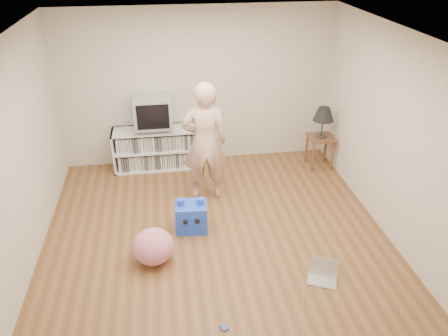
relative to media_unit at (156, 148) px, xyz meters
The scene contains 13 objects.
ground 2.20m from the media_unit, 69.83° to the right, with size 4.50×4.50×0.00m, color brown.
walls 2.37m from the media_unit, 69.83° to the right, with size 4.52×4.52×2.60m.
ceiling 3.13m from the media_unit, 69.83° to the right, with size 4.50×4.50×0.01m, color white.
media_unit is the anchor object (origin of this frame).
dvd_deck 0.39m from the media_unit, 90.00° to the right, with size 0.45×0.35×0.07m, color gray.
crt_tv 0.67m from the media_unit, 90.00° to the right, with size 0.60×0.53×0.50m.
side_table 2.77m from the media_unit, ahead, with size 0.42×0.42×0.55m.
table_lamp 2.83m from the media_unit, ahead, with size 0.34×0.34×0.52m.
person 1.40m from the media_unit, 55.77° to the right, with size 0.66×0.43×1.80m, color beige.
laptop 3.59m from the media_unit, 58.38° to the right, with size 0.41×0.38×0.23m.
playing_cards 3.67m from the media_unit, 80.17° to the right, with size 0.07×0.09×0.02m, color #4554B8.
plush_blue 1.92m from the media_unit, 76.78° to the right, with size 0.44×0.39×0.48m.
plush_pink 2.45m from the media_unit, 91.65° to the right, with size 0.51×0.51×0.43m, color pink.
Camera 1 is at (-0.58, -4.66, 3.59)m, focal length 35.00 mm.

